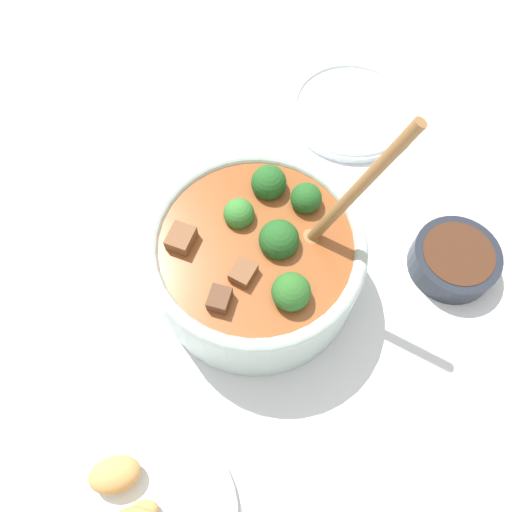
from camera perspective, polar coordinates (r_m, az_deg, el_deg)
ground_plane at (r=0.63m, az=0.00°, el=-2.77°), size 4.00×4.00×0.00m
stew_bowl at (r=0.57m, az=0.09°, el=-0.27°), size 0.24×0.25×0.28m
condiment_bowl at (r=0.67m, az=21.73°, el=-0.32°), size 0.11×0.11×0.04m
empty_plate at (r=0.79m, az=10.90°, el=16.13°), size 0.19×0.19×0.02m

